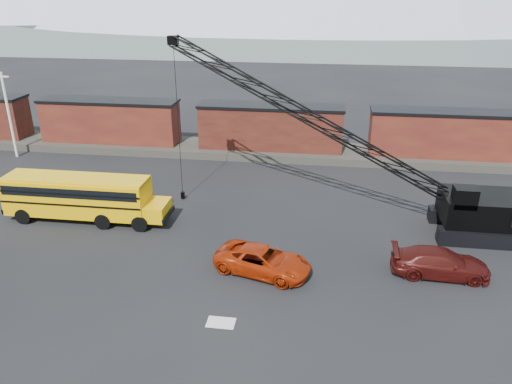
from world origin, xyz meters
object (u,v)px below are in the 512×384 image
Objects in this scene: maroon_suv at (440,263)px; red_pickup at (263,261)px; crawler_crane at (318,122)px; school_bus at (82,196)px.

red_pickup is at bearing 97.98° from maroon_suv.
maroon_suv is at bearing -43.45° from crawler_crane.
school_bus is 14.27m from red_pickup.
red_pickup is 10.09m from maroon_suv.
school_bus reaches higher than red_pickup.
red_pickup is at bearing -20.96° from school_bus.
red_pickup is at bearing -107.95° from crawler_crane.
school_bus is 2.09× the size of red_pickup.
red_pickup is 1.02× the size of maroon_suv.
maroon_suv is at bearing -9.59° from school_bus.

